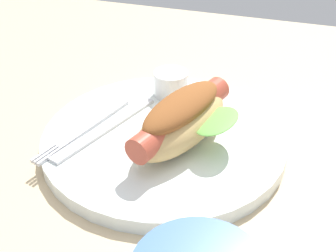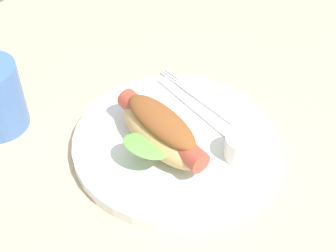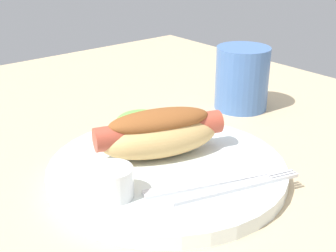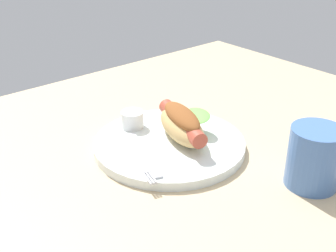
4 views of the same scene
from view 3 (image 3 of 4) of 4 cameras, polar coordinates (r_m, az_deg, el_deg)
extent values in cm
cube|color=tan|center=(53.29, 4.25, -7.55)|extent=(120.00, 90.00, 1.80)
cylinder|color=white|center=(53.30, -0.12, -5.37)|extent=(26.78, 26.78, 1.60)
ellipsoid|color=tan|center=(53.85, -1.02, -1.32)|extent=(9.87, 15.17, 4.67)
cylinder|color=#B24733|center=(53.52, -1.03, -0.53)|extent=(7.32, 15.20, 2.74)
ellipsoid|color=brown|center=(53.03, -1.04, 0.69)|extent=(7.84, 12.71, 2.46)
ellipsoid|color=#6BB74C|center=(56.04, -3.47, 0.70)|extent=(4.99, 6.41, 1.67)
cylinder|color=white|center=(46.56, -6.81, -6.80)|extent=(4.23, 4.23, 3.13)
cube|color=silver|center=(47.93, 6.68, -7.73)|extent=(4.28, 11.21, 0.40)
cube|color=silver|center=(51.25, 14.05, -6.13)|extent=(1.17, 3.16, 0.40)
cube|color=silver|center=(51.55, 13.75, -5.91)|extent=(1.17, 3.16, 0.40)
cube|color=silver|center=(51.86, 13.46, -5.69)|extent=(1.17, 3.16, 0.40)
cube|color=silver|center=(49.28, 5.64, -6.77)|extent=(6.47, 14.93, 0.36)
cylinder|color=#4770B2|center=(72.71, 8.98, 5.77)|extent=(8.10, 8.10, 9.58)
camera|label=1|loc=(0.84, 16.58, 25.20)|focal=48.61mm
camera|label=2|loc=(0.78, -41.98, 33.92)|focal=53.11mm
camera|label=4|loc=(0.83, 61.38, 20.98)|focal=46.85mm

